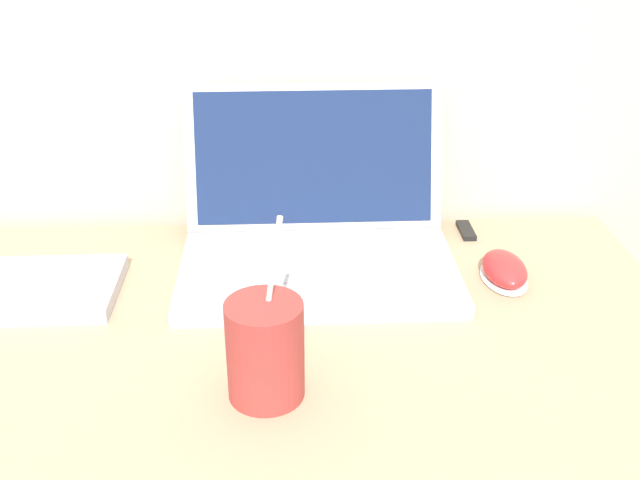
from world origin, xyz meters
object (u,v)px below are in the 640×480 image
computer_mouse (504,270)px  drink_cup (265,348)px  usb_stick (466,230)px  laptop (317,229)px

computer_mouse → drink_cup: bearing=-144.1°
drink_cup → usb_stick: size_ratio=3.58×
drink_cup → usb_stick: 0.49m
laptop → drink_cup: bearing=-102.7°
drink_cup → laptop: bearing=77.3°
computer_mouse → laptop: bearing=165.3°
drink_cup → computer_mouse: (0.32, 0.23, -0.04)m
drink_cup → computer_mouse: size_ratio=2.09×
laptop → usb_stick: bearing=18.7°
laptop → usb_stick: 0.25m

